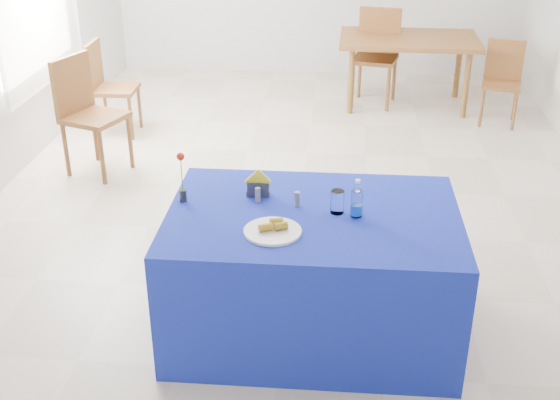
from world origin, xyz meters
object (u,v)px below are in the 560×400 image
object	(u,v)px
chair_win_b	(106,82)
oak_table	(409,44)
blue_table	(312,272)
chair_win_a	(85,107)
plate	(273,231)
chair_bg_left	(377,50)
water_bottle	(357,204)
chair_bg_right	(503,76)

from	to	relation	value
chair_win_b	oak_table	bearing A→B (deg)	-70.40
blue_table	chair_win_a	distance (m)	2.96
plate	chair_bg_left	size ratio (longest dim) A/B	0.29
blue_table	chair_win_a	world-z (taller)	chair_win_a
chair_win_b	blue_table	bearing A→B (deg)	-146.24
blue_table	chair_bg_left	world-z (taller)	chair_bg_left
oak_table	chair_bg_left	distance (m)	0.35
blue_table	chair_win_b	distance (m)	3.73
oak_table	chair_win_a	xyz separation A→B (m)	(-2.89, -2.05, -0.09)
chair_bg_left	chair_win_a	size ratio (longest dim) A/B	1.01
water_bottle	chair_win_b	size ratio (longest dim) A/B	0.23
chair_bg_right	chair_win_b	size ratio (longest dim) A/B	0.91
chair_bg_right	chair_win_a	size ratio (longest dim) A/B	0.83
water_bottle	chair_win_b	world-z (taller)	water_bottle
water_bottle	chair_bg_right	xyz separation A→B (m)	(1.55, 3.75, -0.35)
chair_bg_right	chair_bg_left	bearing A→B (deg)	169.16
plate	blue_table	size ratio (longest dim) A/B	0.19
chair_win_a	chair_bg_left	bearing A→B (deg)	-29.09
plate	chair_win_a	bearing A→B (deg)	127.50
water_bottle	chair_win_b	distance (m)	3.89
blue_table	water_bottle	xyz separation A→B (m)	(0.23, -0.01, 0.45)
oak_table	chair_bg_left	bearing A→B (deg)	165.00
water_bottle	chair_bg_right	world-z (taller)	water_bottle
chair_bg_right	chair_win_b	distance (m)	3.98
blue_table	chair_bg_left	bearing A→B (deg)	83.06
blue_table	chair_win_a	size ratio (longest dim) A/B	1.58
oak_table	chair_win_b	bearing A→B (deg)	-159.15
chair_win_a	chair_win_b	bearing A→B (deg)	27.80
plate	oak_table	size ratio (longest dim) A/B	0.20
blue_table	chair_win_b	world-z (taller)	chair_win_b
plate	oak_table	distance (m)	4.56
water_bottle	oak_table	world-z (taller)	water_bottle
blue_table	chair_bg_right	size ratio (longest dim) A/B	1.91
plate	blue_table	bearing A→B (deg)	49.60
blue_table	chair_bg_right	bearing A→B (deg)	64.52
water_bottle	blue_table	bearing A→B (deg)	176.38
oak_table	chair_bg_right	xyz separation A→B (m)	(0.93, -0.46, -0.19)
water_bottle	chair_bg_left	distance (m)	4.32
chair_win_b	chair_win_a	bearing A→B (deg)	-174.44
water_bottle	chair_win_a	distance (m)	3.14
chair_win_a	chair_win_b	xyz separation A→B (m)	(-0.11, 0.91, -0.05)
plate	chair_bg_right	bearing A→B (deg)	63.49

